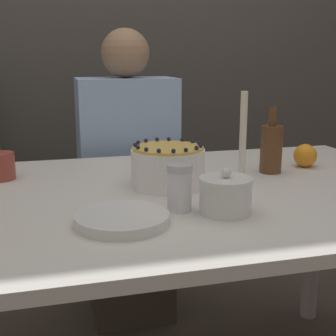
# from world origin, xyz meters

# --- Properties ---
(wall_behind) EXTENTS (8.00, 0.05, 2.60)m
(wall_behind) POSITION_xyz_m (0.00, 1.40, 1.30)
(wall_behind) COLOR #4C4742
(wall_behind) RESTS_ON ground_plane
(dining_table) EXTENTS (1.56, 0.99, 0.75)m
(dining_table) POSITION_xyz_m (0.00, 0.00, 0.65)
(dining_table) COLOR beige
(dining_table) RESTS_ON ground_plane
(cake) EXTENTS (0.21, 0.21, 0.13)m
(cake) POSITION_xyz_m (-0.03, 0.05, 0.81)
(cake) COLOR white
(cake) RESTS_ON dining_table
(sugar_bowl) EXTENTS (0.13, 0.13, 0.11)m
(sugar_bowl) POSITION_xyz_m (0.05, -0.22, 0.80)
(sugar_bowl) COLOR silver
(sugar_bowl) RESTS_ON dining_table
(sugar_shaker) EXTENTS (0.06, 0.06, 0.11)m
(sugar_shaker) POSITION_xyz_m (-0.05, -0.17, 0.81)
(sugar_shaker) COLOR white
(sugar_shaker) RESTS_ON dining_table
(plate_stack) EXTENTS (0.21, 0.21, 0.02)m
(plate_stack) POSITION_xyz_m (-0.20, -0.23, 0.76)
(plate_stack) COLOR silver
(plate_stack) RESTS_ON dining_table
(candle) EXTENTS (0.05, 0.05, 0.27)m
(candle) POSITION_xyz_m (0.20, 0.04, 0.86)
(candle) COLOR tan
(candle) RESTS_ON dining_table
(bottle) EXTENTS (0.07, 0.07, 0.21)m
(bottle) POSITION_xyz_m (0.34, 0.12, 0.83)
(bottle) COLOR brown
(bottle) RESTS_ON dining_table
(cup) EXTENTS (0.09, 0.09, 0.08)m
(cup) POSITION_xyz_m (-0.50, 0.25, 0.79)
(cup) COLOR #993D33
(cup) RESTS_ON dining_table
(orange_fruit_0) EXTENTS (0.08, 0.08, 0.08)m
(orange_fruit_0) POSITION_xyz_m (0.48, 0.16, 0.79)
(orange_fruit_0) COLOR orange
(orange_fruit_0) RESTS_ON dining_table
(person_man_blue_shirt) EXTENTS (0.40, 0.34, 1.23)m
(person_man_blue_shirt) POSITION_xyz_m (-0.03, 0.69, 0.53)
(person_man_blue_shirt) COLOR #473D33
(person_man_blue_shirt) RESTS_ON ground_plane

